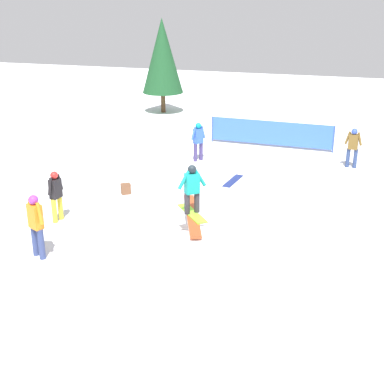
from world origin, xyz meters
name	(u,v)px	position (x,y,z in m)	size (l,w,h in m)	color
ground_plane	(192,240)	(0.00, 0.00, 0.00)	(60.00, 60.00, 0.00)	white
rail_feature	(192,218)	(0.00, 0.00, 0.64)	(2.60, 1.21, 0.75)	black
snow_kicker_ramp	(197,259)	(-1.53, -0.58, 0.31)	(1.80, 1.50, 0.62)	white
main_rider_on_rail	(192,190)	(0.00, 0.00, 1.40)	(1.23, 1.09, 1.32)	#80D32A
bystander_blue	(198,140)	(6.75, 1.77, 0.83)	(0.58, 0.46, 1.48)	#3E3468
bystander_orange	(36,223)	(-1.97, 3.32, 0.91)	(0.39, 0.64, 1.62)	navy
bystander_brown	(353,146)	(7.54, -3.86, 0.83)	(0.25, 0.64, 1.47)	navy
bystander_black	(56,193)	(0.11, 4.00, 0.83)	(0.63, 0.26, 1.47)	gold
loose_snowboard_navy	(233,181)	(4.81, -0.03, 0.01)	(1.34, 0.28, 0.02)	navy
backpack_on_snow	(126,189)	(2.64, 3.01, 0.17)	(0.30, 0.22, 0.34)	brown
safety_fence	(271,133)	(9.43, -0.59, 0.60)	(0.30, 5.13, 1.10)	blue
pine_tree_near	(162,56)	(14.51, 5.94, 2.94)	(2.13, 2.13, 4.84)	#4C331E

